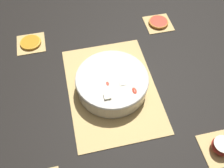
# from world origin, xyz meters

# --- Properties ---
(ground_plane) EXTENTS (6.00, 6.00, 0.00)m
(ground_plane) POSITION_xyz_m (0.00, 0.00, 0.00)
(ground_plane) COLOR black
(bamboo_mat_center) EXTENTS (0.48, 0.34, 0.01)m
(bamboo_mat_center) POSITION_xyz_m (-0.00, 0.00, 0.00)
(bamboo_mat_center) COLOR tan
(bamboo_mat_center) RESTS_ON ground_plane
(coaster_mat_near_left) EXTENTS (0.12, 0.12, 0.01)m
(coaster_mat_near_left) POSITION_xyz_m (-0.32, -0.30, 0.00)
(coaster_mat_near_left) COLOR tan
(coaster_mat_near_left) RESTS_ON ground_plane
(coaster_mat_far_left) EXTENTS (0.12, 0.12, 0.01)m
(coaster_mat_far_left) POSITION_xyz_m (-0.32, 0.30, 0.00)
(coaster_mat_far_left) COLOR tan
(coaster_mat_far_left) RESTS_ON ground_plane
(coaster_mat_far_right) EXTENTS (0.12, 0.12, 0.01)m
(coaster_mat_far_right) POSITION_xyz_m (0.32, 0.30, 0.00)
(coaster_mat_far_right) COLOR tan
(coaster_mat_far_right) RESTS_ON ground_plane
(fruit_salad_bowl) EXTENTS (0.28, 0.28, 0.08)m
(fruit_salad_bowl) POSITION_xyz_m (-0.00, 0.00, 0.05)
(fruit_salad_bowl) COLOR silver
(fruit_salad_bowl) RESTS_ON bamboo_mat_center
(apple_half) EXTENTS (0.07, 0.07, 0.04)m
(apple_half) POSITION_xyz_m (0.32, 0.30, 0.03)
(apple_half) COLOR #B72D23
(apple_half) RESTS_ON coaster_mat_far_right
(orange_slice_whole) EXTENTS (0.09, 0.09, 0.01)m
(orange_slice_whole) POSITION_xyz_m (-0.32, -0.30, 0.01)
(orange_slice_whole) COLOR orange
(orange_slice_whole) RESTS_ON coaster_mat_near_left
(grapefruit_slice) EXTENTS (0.09, 0.09, 0.01)m
(grapefruit_slice) POSITION_xyz_m (-0.32, 0.30, 0.01)
(grapefruit_slice) COLOR red
(grapefruit_slice) RESTS_ON coaster_mat_far_left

